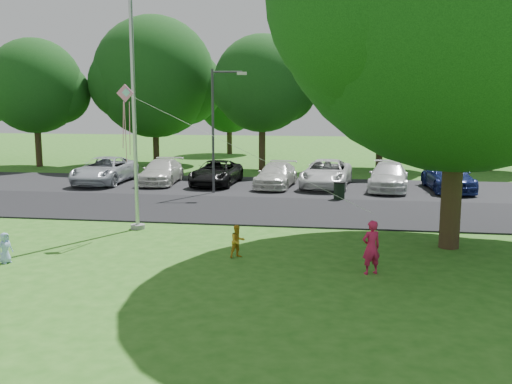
# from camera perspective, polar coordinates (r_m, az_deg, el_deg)

# --- Properties ---
(ground) EXTENTS (120.00, 120.00, 0.00)m
(ground) POSITION_cam_1_polar(r_m,az_deg,el_deg) (15.18, -5.83, -8.28)
(ground) COLOR #2D6B1C
(ground) RESTS_ON ground
(park_road) EXTENTS (60.00, 6.00, 0.06)m
(park_road) POSITION_cam_1_polar(r_m,az_deg,el_deg) (23.73, -0.37, -1.80)
(park_road) COLOR black
(park_road) RESTS_ON ground
(parking_strip) EXTENTS (42.00, 7.00, 0.06)m
(parking_strip) POSITION_cam_1_polar(r_m,az_deg,el_deg) (30.07, 1.59, 0.52)
(parking_strip) COLOR black
(parking_strip) RESTS_ON ground
(flagpole) EXTENTS (0.50, 0.50, 10.00)m
(flagpole) POSITION_cam_1_polar(r_m,az_deg,el_deg) (20.33, -12.11, 7.91)
(flagpole) COLOR #B7BABF
(flagpole) RESTS_ON ground
(street_lamp) EXTENTS (1.69, 0.37, 6.03)m
(street_lamp) POSITION_cam_1_polar(r_m,az_deg,el_deg) (27.71, -3.84, 7.24)
(street_lamp) COLOR #3F3F44
(street_lamp) RESTS_ON ground
(trash_can) EXTENTS (0.54, 0.54, 0.85)m
(trash_can) POSITION_cam_1_polar(r_m,az_deg,el_deg) (26.36, 8.32, 0.09)
(trash_can) COLOR black
(trash_can) RESTS_ON ground
(tree_row) EXTENTS (64.35, 11.94, 10.88)m
(tree_row) POSITION_cam_1_polar(r_m,az_deg,el_deg) (38.31, 5.70, 10.85)
(tree_row) COLOR #332316
(tree_row) RESTS_ON ground
(horizon_trees) EXTENTS (77.46, 7.20, 7.02)m
(horizon_trees) POSITION_cam_1_polar(r_m,az_deg,el_deg) (47.88, 9.30, 8.74)
(horizon_trees) COLOR #332316
(horizon_trees) RESTS_ON ground
(parked_cars) EXTENTS (20.48, 5.79, 1.42)m
(parked_cars) POSITION_cam_1_polar(r_m,az_deg,el_deg) (29.99, 1.20, 1.87)
(parked_cars) COLOR #B2B7BF
(parked_cars) RESTS_ON ground
(woman) EXTENTS (0.63, 0.55, 1.45)m
(woman) POSITION_cam_1_polar(r_m,az_deg,el_deg) (15.31, 11.45, -5.45)
(woman) COLOR #C51A48
(woman) RESTS_ON ground
(child_yellow) EXTENTS (0.59, 0.58, 0.96)m
(child_yellow) POSITION_cam_1_polar(r_m,az_deg,el_deg) (16.63, -1.85, -4.95)
(child_yellow) COLOR gold
(child_yellow) RESTS_ON ground
(child_blue) EXTENTS (0.41, 0.50, 0.88)m
(child_blue) POSITION_cam_1_polar(r_m,az_deg,el_deg) (17.55, -23.80, -5.14)
(child_blue) COLOR #9FBDF5
(child_blue) RESTS_ON ground
(kite) EXTENTS (8.20, 3.51, 3.43)m
(kite) POSITION_cam_1_polar(r_m,az_deg,el_deg) (19.21, -12.29, 8.09)
(kite) COLOR pink
(kite) RESTS_ON ground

